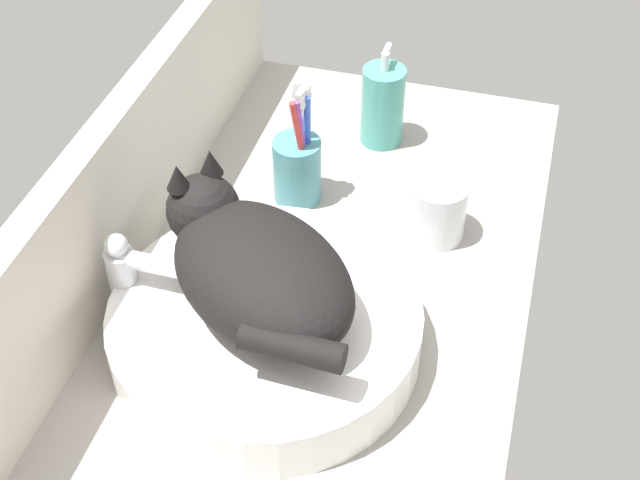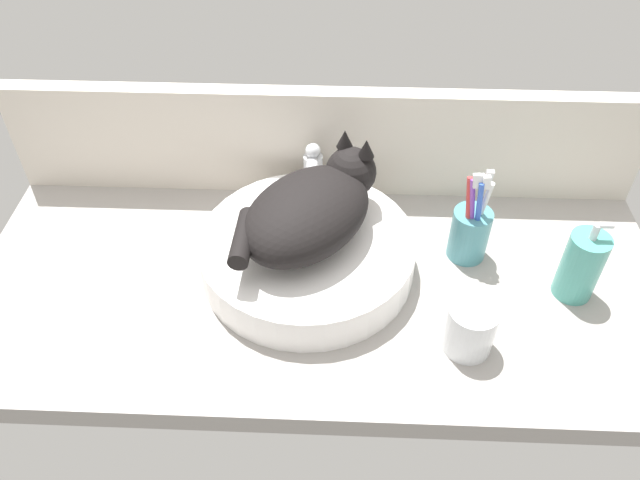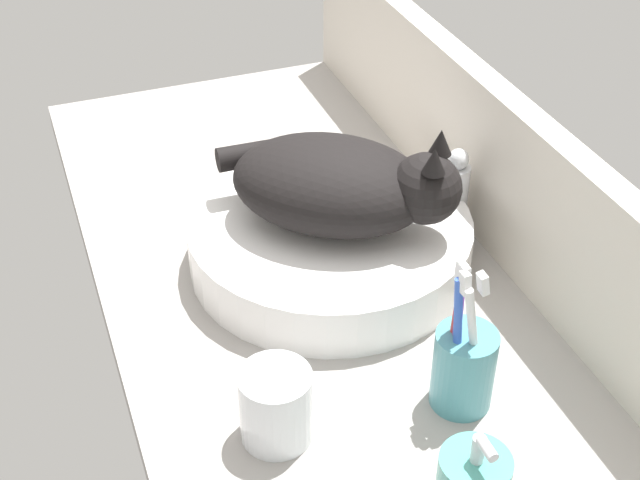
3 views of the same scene
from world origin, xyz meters
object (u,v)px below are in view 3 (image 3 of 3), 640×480
Objects in this scene: water_glass at (276,409)px; toothbrush_cup at (463,365)px; faucet at (447,192)px; cat at (341,184)px; sink_basin at (330,242)px.

toothbrush_cup is at bearing 82.97° from water_glass.
toothbrush_cup reaches higher than faucet.
water_glass is (25.32, -32.34, -3.47)cm from faucet.
cat reaches higher than water_glass.
sink_basin is at bearing 148.27° from water_glass.
water_glass is at bearing -97.03° from toothbrush_cup.
cat reaches higher than sink_basin.
cat is 16.31cm from faucet.
cat is at bearing -173.14° from toothbrush_cup.
faucet is (0.16, 16.59, 3.92)cm from sink_basin.
cat is 31.19cm from water_glass.
faucet reaches higher than water_glass.
faucet reaches higher than sink_basin.
faucet is 30.41cm from toothbrush_cup.
cat is (0.75, 1.15, 9.14)cm from sink_basin.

